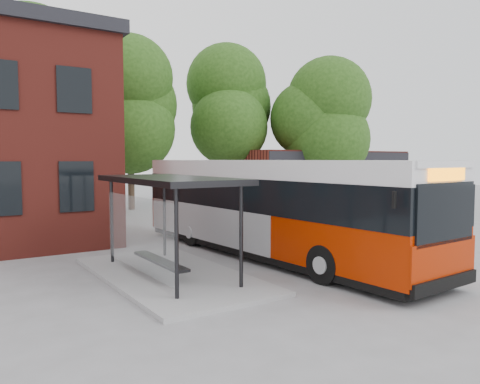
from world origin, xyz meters
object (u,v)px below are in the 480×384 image
bicycle_5 (306,202)px  bicycle_1 (282,205)px  city_bus (270,208)px  bicycle_3 (302,204)px  bicycle_4 (284,205)px  bicycle_6 (321,203)px  bicycle_0 (266,209)px  bicycle_2 (274,206)px  bus_shelter (169,227)px  bicycle_extra_0 (323,201)px  bicycle_7 (316,203)px

bicycle_5 → bicycle_1: bearing=97.1°
city_bus → bicycle_3: 13.84m
city_bus → bicycle_1: bearing=46.8°
city_bus → bicycle_4: bearing=46.6°
bicycle_4 → bicycle_6: size_ratio=0.82×
bicycle_4 → bicycle_6: 2.64m
bicycle_1 → bicycle_4: (0.54, 0.56, -0.06)m
bicycle_0 → bicycle_2: size_ratio=1.00×
city_bus → bicycle_2: size_ratio=7.59×
bicycle_4 → bicycle_0: bearing=117.0°
bus_shelter → bicycle_2: bus_shelter is taller
bus_shelter → bicycle_0: 14.84m
bicycle_extra_0 → bicycle_7: bearing=122.4°
bus_shelter → bicycle_3: (14.02, 10.49, -0.95)m
bus_shelter → bicycle_6: 19.28m
bicycle_0 → bicycle_3: bicycle_3 is taller
city_bus → bicycle_3: bearing=41.7°
bicycle_4 → bicycle_extra_0: bicycle_extra_0 is taller
bus_shelter → bicycle_1: bus_shelter is taller
bicycle_6 → bicycle_4: bearing=61.4°
city_bus → bicycle_1: city_bus is taller
bicycle_2 → bicycle_5: bearing=-72.3°
bicycle_7 → city_bus: bearing=121.0°
bicycle_3 → city_bus: bearing=152.5°
bicycle_4 → bicycle_7: size_ratio=1.04×
city_bus → bicycle_7: size_ratio=8.95×
bus_shelter → city_bus: bearing=11.2°
bus_shelter → bicycle_6: (15.94, 10.81, -0.96)m
bicycle_3 → bicycle_5: bearing=-32.4°
bus_shelter → bicycle_4: bus_shelter is taller
bicycle_4 → bicycle_5: (1.98, 0.03, 0.11)m
bus_shelter → bicycle_1: size_ratio=4.52×
bicycle_1 → bicycle_7: size_ratio=1.05×
bicycle_2 → bicycle_7: (3.55, 0.08, -0.01)m
bicycle_2 → bicycle_5: bicycle_5 is taller
bicycle_4 → bicycle_extra_0: bearing=-90.3°
city_bus → bicycle_1: (8.71, 10.22, -1.20)m
bicycle_extra_0 → bicycle_1: bearing=103.3°
bus_shelter → bicycle_extra_0: 20.91m
bus_shelter → bicycle_1: bearing=40.6°
bicycle_5 → bicycle_extra_0: (1.78, 0.23, -0.07)m
bus_shelter → bicycle_6: bus_shelter is taller
city_bus → bicycle_extra_0: size_ratio=8.87×
bicycle_1 → bicycle_7: bearing=-98.4°
bicycle_0 → bicycle_6: bicycle_6 is taller
bicycle_1 → bicycle_3: 1.26m
bicycle_1 → city_bus: bearing=132.4°
bicycle_3 → bicycle_5: size_ratio=0.98×
bicycle_5 → city_bus: bearing=127.9°
bicycle_1 → bicycle_3: size_ratio=0.92×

